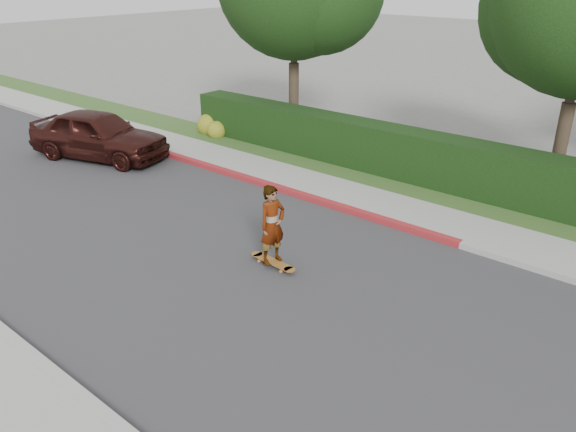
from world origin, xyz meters
name	(u,v)px	position (x,y,z in m)	size (l,w,h in m)	color
ground	(315,310)	(0.00, 0.00, 0.00)	(120.00, 120.00, 0.00)	slate
road	(315,309)	(0.00, 0.00, 0.01)	(60.00, 8.00, 0.01)	#2D2D30
curb_far	(421,232)	(0.00, 4.10, 0.07)	(60.00, 0.20, 0.15)	#9E9E99
curb_red_section	(264,184)	(-5.00, 4.10, 0.08)	(12.00, 0.21, 0.15)	maroon
sidewalk_far	(438,221)	(0.00, 5.00, 0.06)	(60.00, 1.60, 0.12)	gray
planting_strip	(465,202)	(0.00, 6.60, 0.05)	(60.00, 1.60, 0.10)	#2D4C1E
hedge	(382,150)	(-3.00, 7.20, 0.75)	(15.00, 1.00, 1.50)	black
flowering_shrub	(211,127)	(-10.01, 6.74, 0.33)	(1.40, 1.00, 0.90)	#2D4C19
skateboard	(273,262)	(-1.69, 0.72, 0.11)	(1.23, 0.32, 0.11)	orange
skateboarder	(272,225)	(-1.69, 0.72, 0.97)	(0.62, 0.41, 1.70)	white
car_maroon	(98,135)	(-10.88, 2.58, 0.79)	(1.88, 4.66, 1.59)	#351410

